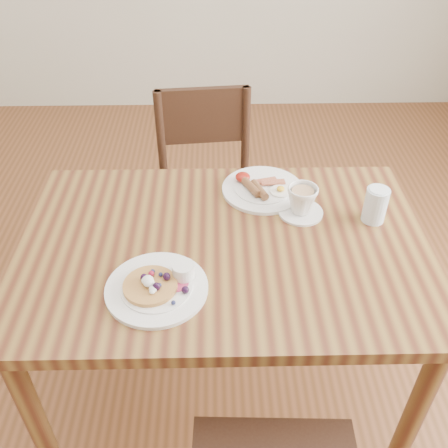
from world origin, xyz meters
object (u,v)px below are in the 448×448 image
(pancake_plate, at_px, (158,286))
(water_glass, at_px, (375,205))
(breakfast_plate, at_px, (262,188))
(teacup_saucer, at_px, (302,202))
(dining_table, at_px, (224,267))
(chair_far, at_px, (207,187))

(pancake_plate, distance_m, water_glass, 0.70)
(pancake_plate, relative_size, breakfast_plate, 1.00)
(teacup_saucer, bearing_deg, pancake_plate, -142.62)
(dining_table, height_order, teacup_saucer, teacup_saucer)
(chair_far, xyz_separation_m, water_glass, (0.52, -0.56, 0.31))
(chair_far, distance_m, teacup_saucer, 0.67)
(breakfast_plate, distance_m, teacup_saucer, 0.17)
(dining_table, distance_m, chair_far, 0.68)
(chair_far, xyz_separation_m, breakfast_plate, (0.19, -0.40, 0.27))
(teacup_saucer, bearing_deg, chair_far, 120.19)
(breakfast_plate, relative_size, teacup_saucer, 1.93)
(water_glass, bearing_deg, dining_table, -167.83)
(dining_table, relative_size, water_glass, 10.73)
(dining_table, xyz_separation_m, teacup_saucer, (0.24, 0.14, 0.14))
(dining_table, relative_size, pancake_plate, 4.44)
(chair_far, height_order, pancake_plate, chair_far)
(breakfast_plate, height_order, water_glass, water_glass)
(teacup_saucer, bearing_deg, water_glass, -9.78)
(teacup_saucer, bearing_deg, dining_table, -150.66)
(breakfast_plate, relative_size, water_glass, 2.42)
(dining_table, xyz_separation_m, pancake_plate, (-0.18, -0.18, 0.11))
(pancake_plate, bearing_deg, dining_table, 46.23)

